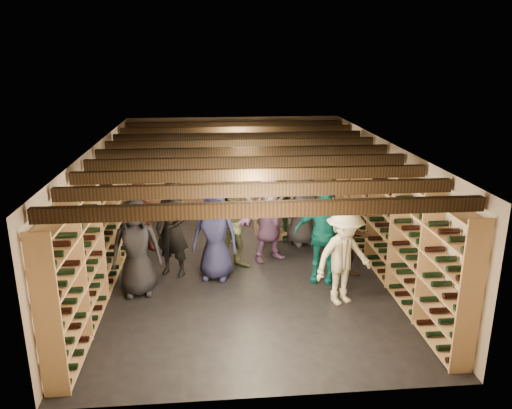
{
  "coord_description": "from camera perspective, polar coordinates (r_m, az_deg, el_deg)",
  "views": [
    {
      "loc": [
        -0.61,
        -9.1,
        4.06
      ],
      "look_at": [
        0.23,
        0.2,
        1.17
      ],
      "focal_mm": 35.0,
      "sensor_mm": 36.0,
      "label": 1
    }
  ],
  "objects": [
    {
      "name": "ceiling_joists",
      "position": [
        9.3,
        -1.3,
        6.02
      ],
      "size": [
        5.4,
        7.12,
        0.18
      ],
      "color": "black",
      "rests_on": "ground"
    },
    {
      "name": "ceiling",
      "position": [
        9.27,
        -1.31,
        6.87
      ],
      "size": [
        5.5,
        8.0,
        0.01
      ],
      "primitive_type": "cube",
      "color": "beige",
      "rests_on": "walls"
    },
    {
      "name": "ground",
      "position": [
        9.98,
        -1.21,
        -6.81
      ],
      "size": [
        8.0,
        8.0,
        0.0
      ],
      "primitive_type": "plane",
      "color": "black",
      "rests_on": "ground"
    },
    {
      "name": "person_8",
      "position": [
        9.34,
        10.73,
        -3.92
      ],
      "size": [
        0.8,
        0.66,
        1.49
      ],
      "primitive_type": "imported",
      "rotation": [
        0.0,
        0.0,
        0.14
      ],
      "color": "#402A1A",
      "rests_on": "ground"
    },
    {
      "name": "person_9",
      "position": [
        10.88,
        -2.65,
        0.2
      ],
      "size": [
        1.2,
        0.76,
        1.76
      ],
      "primitive_type": "imported",
      "rotation": [
        0.0,
        0.0,
        0.09
      ],
      "color": "#A19C94",
      "rests_on": "ground"
    },
    {
      "name": "person_4",
      "position": [
        9.07,
        7.64,
        -3.42
      ],
      "size": [
        1.13,
        0.74,
        1.78
      ],
      "primitive_type": "imported",
      "rotation": [
        0.0,
        0.0,
        -0.32
      ],
      "color": "#0E6C66",
      "rests_on": "ground"
    },
    {
      "name": "person_6",
      "position": [
        9.12,
        -4.7,
        -3.44
      ],
      "size": [
        0.94,
        0.73,
        1.71
      ],
      "primitive_type": "imported",
      "rotation": [
        0.0,
        0.0,
        -0.25
      ],
      "color": "#202249",
      "rests_on": "ground"
    },
    {
      "name": "wine_rack_back",
      "position": [
        13.28,
        -2.4,
        4.19
      ],
      "size": [
        4.7,
        0.3,
        2.15
      ],
      "color": "#A98652",
      "rests_on": "ground"
    },
    {
      "name": "crate_stack_left",
      "position": [
        12.11,
        -2.92,
        -1.14
      ],
      "size": [
        0.55,
        0.41,
        0.51
      ],
      "rotation": [
        0.0,
        0.0,
        -0.17
      ],
      "color": "tan",
      "rests_on": "ground"
    },
    {
      "name": "person_1",
      "position": [
        9.34,
        -9.54,
        -2.82
      ],
      "size": [
        0.77,
        0.65,
        1.81
      ],
      "primitive_type": "imported",
      "rotation": [
        0.0,
        0.0,
        -0.39
      ],
      "color": "black",
      "rests_on": "ground"
    },
    {
      "name": "person_12",
      "position": [
        10.77,
        5.38,
        -0.24
      ],
      "size": [
        0.96,
        0.79,
        1.69
      ],
      "primitive_type": "imported",
      "rotation": [
        0.0,
        0.0,
        0.36
      ],
      "color": "#2F2F34",
      "rests_on": "ground"
    },
    {
      "name": "crate_stack_right",
      "position": [
        11.38,
        1.31,
        -2.35
      ],
      "size": [
        0.56,
        0.43,
        0.51
      ],
      "rotation": [
        0.0,
        0.0,
        0.22
      ],
      "color": "tan",
      "rests_on": "ground"
    },
    {
      "name": "person_7",
      "position": [
        10.49,
        1.58,
        -0.49
      ],
      "size": [
        0.75,
        0.62,
        1.75
      ],
      "primitive_type": "imported",
      "rotation": [
        0.0,
        0.0,
        -0.38
      ],
      "color": "gray",
      "rests_on": "ground"
    },
    {
      "name": "person_2",
      "position": [
        9.44,
        -2.19,
        -2.2
      ],
      "size": [
        1.1,
        0.99,
        1.86
      ],
      "primitive_type": "imported",
      "rotation": [
        0.0,
        0.0,
        0.38
      ],
      "color": "#4E5835",
      "rests_on": "ground"
    },
    {
      "name": "person_5",
      "position": [
        10.64,
        -13.0,
        -1.36
      ],
      "size": [
        1.47,
        0.86,
        1.51
      ],
      "primitive_type": "imported",
      "rotation": [
        0.0,
        0.0,
        0.32
      ],
      "color": "brown",
      "rests_on": "ground"
    },
    {
      "name": "person_11",
      "position": [
        9.92,
        1.52,
        -1.69
      ],
      "size": [
        1.65,
        1.08,
        1.7
      ],
      "primitive_type": "imported",
      "rotation": [
        0.0,
        0.0,
        0.4
      ],
      "color": "#89609A",
      "rests_on": "ground"
    },
    {
      "name": "person_10",
      "position": [
        10.99,
        2.73,
        -0.0
      ],
      "size": [
        1.0,
        0.54,
        1.63
      ],
      "primitive_type": "imported",
      "rotation": [
        0.0,
        0.0,
        -0.15
      ],
      "color": "#20472E",
      "rests_on": "ground"
    },
    {
      "name": "wine_rack_right",
      "position": [
        10.09,
        13.46,
        -0.5
      ],
      "size": [
        0.32,
        7.5,
        2.15
      ],
      "color": "#A98652",
      "rests_on": "ground"
    },
    {
      "name": "crate_loose",
      "position": [
        11.24,
        2.04,
        -3.52
      ],
      "size": [
        0.56,
        0.44,
        0.17
      ],
      "primitive_type": "cube",
      "rotation": [
        0.0,
        0.0,
        0.24
      ],
      "color": "tan",
      "rests_on": "ground"
    },
    {
      "name": "walls",
      "position": [
        9.56,
        -1.26,
        -0.23
      ],
      "size": [
        5.52,
        8.02,
        2.4
      ],
      "color": "#B8A68F",
      "rests_on": "ground"
    },
    {
      "name": "person_3",
      "position": [
        8.34,
        9.99,
        -5.91
      ],
      "size": [
        1.22,
        0.97,
        1.65
      ],
      "primitive_type": "imported",
      "rotation": [
        0.0,
        0.0,
        0.39
      ],
      "color": "beige",
      "rests_on": "ground"
    },
    {
      "name": "wine_rack_left",
      "position": [
        9.77,
        -16.47,
        -1.32
      ],
      "size": [
        0.32,
        7.5,
        2.15
      ],
      "color": "#A98652",
      "rests_on": "ground"
    },
    {
      "name": "person_0",
      "position": [
        8.74,
        -13.53,
        -4.83
      ],
      "size": [
        0.9,
        0.66,
        1.71
      ],
      "primitive_type": "imported",
      "rotation": [
        0.0,
        0.0,
        0.14
      ],
      "color": "black",
      "rests_on": "ground"
    }
  ]
}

